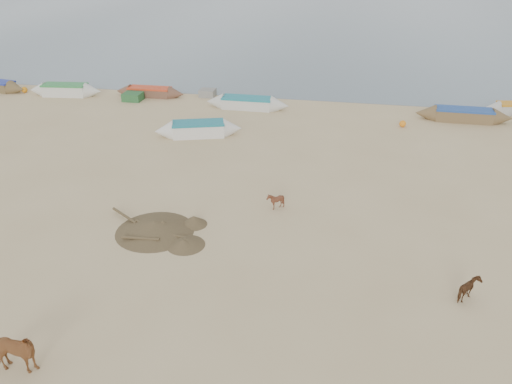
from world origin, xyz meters
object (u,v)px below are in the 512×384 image
Objects in this scene: calf_right at (470,290)px; near_canoe at (198,129)px; cow_adult at (13,354)px; calf_front at (275,201)px.

calf_right is 0.16× the size of near_canoe.
near_canoe reaches higher than calf_right.
calf_right is (13.53, 5.90, -0.27)m from cow_adult.
calf_front is 10.60m from near_canoe.
calf_right is at bearing -62.20° from near_canoe.
cow_adult reaches higher than calf_right.
cow_adult is at bearing -24.72° from calf_front.
cow_adult reaches higher than near_canoe.
calf_right is at bearing -69.64° from cow_adult.
calf_front is 0.15× the size of near_canoe.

